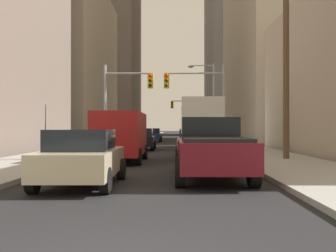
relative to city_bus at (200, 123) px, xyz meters
The scene contains 18 objects.
sidewalk_left 26.46m from the city_bus, 107.88° to the left, with size 3.91×160.00×0.15m, color #9E9E99.
sidewalk_right 25.36m from the city_bus, 83.33° to the left, with size 3.91×160.00×0.15m, color #9E9E99.
city_bus is the anchor object (origin of this frame).
pickup_truck_maroon 16.68m from the city_bus, 92.31° to the right, with size 2.20×5.41×1.90m.
cargo_van_red 11.48m from the city_bus, 111.93° to the right, with size 2.16×5.23×2.26m.
sedan_beige 18.80m from the city_bus, 103.15° to the right, with size 1.95×4.26×1.52m.
sedan_white 9.14m from the city_bus, 95.03° to the right, with size 1.95×4.20×1.52m.
sedan_black 4.46m from the city_bus, 168.85° to the right, with size 1.95×4.25×1.52m.
sedan_navy 16.36m from the city_bus, 105.54° to the left, with size 1.95×4.21×1.52m.
traffic_signal_near_left 5.78m from the city_bus, 169.26° to the right, with size 3.47×0.44×6.00m.
traffic_signal_near_right 2.38m from the city_bus, 104.55° to the right, with size 4.29×0.44×6.00m.
traffic_signal_far_right 27.91m from the city_bus, 90.46° to the left, with size 4.21×0.44×6.00m.
utility_pole_right 11.59m from the city_bus, 72.34° to the right, with size 2.20×0.28×10.76m.
street_lamp_right 8.30m from the city_bus, 80.56° to the left, with size 2.47×0.32×7.50m.
building_left_mid_office 31.14m from the city_bus, 133.78° to the left, with size 19.78×22.46×19.34m, color #B7A893.
building_left_far_tower 76.09m from the city_bus, 108.31° to the left, with size 21.94×27.10×64.17m, color #66564C.
building_right_mid_block 29.69m from the city_bus, 57.77° to the left, with size 15.76×26.15×34.22m, color #B7A893.
building_right_far_highrise 69.13m from the city_bus, 75.70° to the left, with size 20.51×27.62×55.90m, color gray.
Camera 1 is at (0.85, -4.07, 1.57)m, focal length 42.72 mm.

